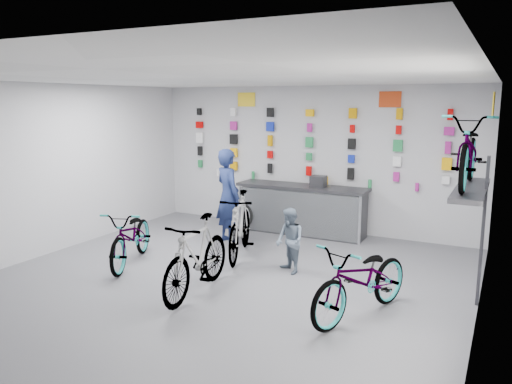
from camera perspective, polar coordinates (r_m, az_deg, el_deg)
The scene contains 20 objects.
floor at distance 7.37m, azimuth -5.38°, elevation -11.09°, with size 8.00×8.00×0.00m, color #57575C.
ceiling at distance 6.86m, azimuth -5.82°, elevation 12.91°, with size 8.00×8.00×0.00m, color white.
wall_back at distance 10.52m, azimuth 6.22°, elevation 3.81°, with size 7.00×7.00×0.00m, color silver.
wall_left at distance 9.31m, azimuth -24.10°, elevation 2.12°, with size 8.00×8.00×0.00m, color silver.
wall_right at distance 5.90m, azimuth 24.47°, elevation -2.21°, with size 8.00×8.00×0.00m, color silver.
counter at distance 10.26m, azimuth 5.19°, elevation -2.08°, with size 2.70×0.66×1.00m.
merch_wall at distance 10.43m, azimuth 6.06°, elevation 5.40°, with size 5.58×0.08×1.56m.
wall_bracket at distance 7.09m, azimuth 23.54°, elevation -0.45°, with size 0.39×1.90×2.00m.
sign_left at distance 11.05m, azimuth -1.10°, elevation 10.52°, with size 0.42×0.02×0.30m, color yellow.
sign_right at distance 9.98m, azimuth 15.07°, elevation 10.19°, with size 0.42×0.02×0.30m, color #C83D15.
sign_side at distance 6.98m, azimuth 25.51°, elevation 9.05°, with size 0.02×0.40×0.30m, color yellow.
bike_left at distance 8.56m, azimuth -14.04°, elevation -4.92°, with size 0.64×1.82×0.96m, color gray.
bike_center at distance 7.07m, azimuth -6.78°, elevation -7.31°, with size 0.52×1.83×1.10m, color gray.
bike_right at distance 6.45m, azimuth 12.05°, elevation -9.79°, with size 0.65×1.87×0.98m, color gray.
bike_service at distance 8.67m, azimuth -1.84°, elevation -3.82°, with size 0.53×1.88×1.13m, color gray.
bike_wall at distance 7.02m, azimuth 23.25°, elevation 4.33°, with size 0.63×1.80×0.95m, color gray.
clerk at distance 9.51m, azimuth -3.21°, elevation -0.47°, with size 0.66×0.43×1.81m, color #18234F.
customer at distance 7.90m, azimuth 3.87°, elevation -5.59°, with size 0.50×0.39×1.04m, color slate.
spare_wheel at distance 10.50m, azimuth -1.94°, elevation -2.83°, with size 0.63×0.27×0.61m.
register at distance 10.03m, azimuth 7.14°, elevation 1.22°, with size 0.28×0.30×0.22m, color black.
Camera 1 is at (3.70, -5.77, 2.69)m, focal length 35.00 mm.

